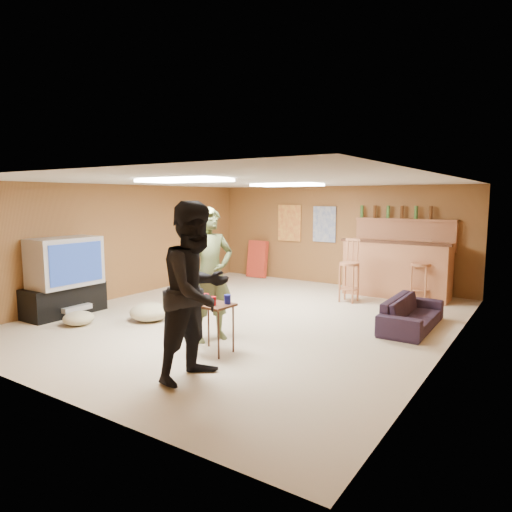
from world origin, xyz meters
The scene contains 32 objects.
ground centered at (0.00, 0.00, 0.00)m, with size 7.00×7.00×0.00m, color #BDAC90.
ceiling centered at (0.00, 0.00, 2.20)m, with size 6.00×7.00×0.02m, color silver.
wall_back centered at (0.00, 3.50, 1.10)m, with size 6.00×0.02×2.20m, color brown.
wall_front centered at (0.00, -3.50, 1.10)m, with size 6.00×0.02×2.20m, color brown.
wall_left centered at (-3.00, 0.00, 1.10)m, with size 0.02×7.00×2.20m, color brown.
wall_right centered at (3.00, 0.00, 1.10)m, with size 0.02×7.00×2.20m, color brown.
tv_stand centered at (-2.72, -1.50, 0.25)m, with size 0.55×1.30×0.50m, color black.
dvd_box centered at (-2.50, -1.50, 0.15)m, with size 0.35×0.50×0.08m, color #B2B2B7.
tv_body centered at (-2.65, -1.50, 0.90)m, with size 0.60×1.10×0.80m, color #B2B2B7.
tv_screen centered at (-2.34, -1.50, 0.90)m, with size 0.02×0.95×0.65m, color navy.
bar_counter centered at (1.50, 2.95, 0.55)m, with size 2.00×0.60×1.10m, color #9C5B38.
bar_lip centered at (1.50, 2.70, 1.10)m, with size 2.10×0.12×0.05m, color #381E12.
bar_shelf centered at (1.50, 3.40, 1.50)m, with size 2.00×0.18×0.05m, color #9C5B38.
bar_backing centered at (1.50, 3.42, 1.20)m, with size 2.00×0.14×0.60m, color #9C5B38.
poster_left centered at (-1.20, 3.46, 1.35)m, with size 0.60×0.03×0.85m, color #BF3F26.
poster_right centered at (-0.30, 3.46, 1.35)m, with size 0.55×0.03×0.80m, color #334C99.
folding_chair_stack centered at (-2.00, 3.30, 0.45)m, with size 0.50×0.14×0.90m, color red.
ceiling_panel_front centered at (0.00, -1.50, 2.17)m, with size 1.20×0.60×0.04m, color white.
ceiling_panel_back centered at (0.00, 1.20, 2.17)m, with size 1.20×0.60×0.04m, color white.
person_olive centered at (0.19, -1.21, 0.91)m, with size 0.67×0.44×1.83m, color #556238.
person_black centered at (0.91, -2.34, 0.96)m, with size 0.93×0.73×1.92m, color black.
sofa centered at (2.35, 0.88, 0.23)m, with size 1.57×0.61×0.46m, color black.
tray_table centered at (0.55, -1.61, 0.32)m, with size 0.49×0.39×0.63m, color #381E12.
cup_red_near centered at (0.40, -1.56, 0.68)m, with size 0.07×0.07×0.10m, color #B90C15.
cup_red_far centered at (0.60, -1.67, 0.69)m, with size 0.08×0.08×0.11m, color #B90C15.
cup_blue centered at (0.70, -1.51, 0.69)m, with size 0.08×0.08×0.11m, color #171E9E.
bar_stool_left centered at (0.89, 2.02, 0.57)m, with size 0.36×0.36×1.14m, color #9C5B38, non-canonical shape.
bar_stool_right centered at (2.03, 2.66, 0.60)m, with size 0.38×0.38×1.20m, color #9C5B38, non-canonical shape.
cushion_near_tv centered at (-1.26, -0.98, 0.14)m, with size 0.62×0.62×0.28m, color tan.
cushion_mid centered at (-0.96, -0.38, 0.09)m, with size 0.40×0.40×0.18m, color tan.
cushion_far centered at (-1.98, -1.77, 0.10)m, with size 0.46×0.46×0.21m, color tan.
bottle_row centered at (1.30, 3.38, 1.65)m, with size 1.48×0.08×0.26m, color #3F7233, non-canonical shape.
Camera 1 is at (4.06, -5.97, 1.95)m, focal length 32.00 mm.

